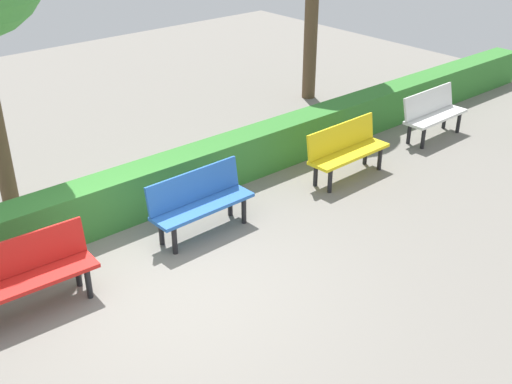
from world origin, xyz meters
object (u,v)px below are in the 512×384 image
(bench_blue, at_px, (200,200))
(bench_red, at_px, (25,273))
(bench_white, at_px, (433,112))
(bench_yellow, at_px, (346,148))

(bench_blue, distance_m, bench_red, 2.46)
(bench_blue, bearing_deg, bench_white, 178.63)
(bench_white, bearing_deg, bench_blue, -1.32)
(bench_yellow, relative_size, bench_red, 0.98)
(bench_white, relative_size, bench_yellow, 0.94)
(bench_yellow, relative_size, bench_blue, 1.02)
(bench_red, bearing_deg, bench_yellow, -177.33)
(bench_yellow, distance_m, bench_red, 5.23)
(bench_white, distance_m, bench_blue, 5.20)
(bench_white, distance_m, bench_yellow, 2.42)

